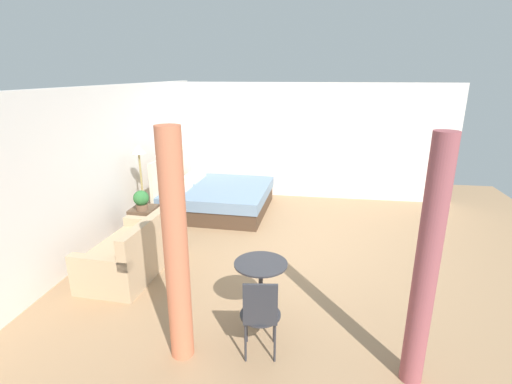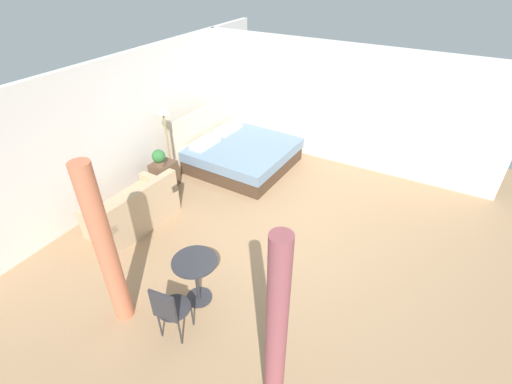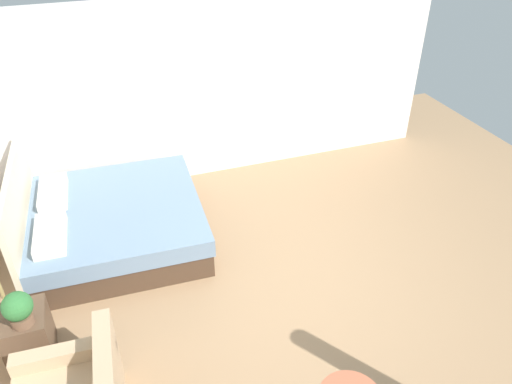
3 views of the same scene
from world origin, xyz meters
TOP-DOWN VIEW (x-y plane):
  - ground_plane at (0.00, 0.00)m, footprint 8.70×9.48m
  - wall_back at (0.00, 3.24)m, footprint 8.70×0.12m
  - wall_right at (2.85, 0.00)m, footprint 0.12×6.48m
  - bed at (1.58, 1.77)m, footprint 2.07×2.09m
  - couch at (-1.11, 2.29)m, footprint 1.53×0.92m
  - nightstand at (0.10, 2.66)m, footprint 0.46×0.40m
  - potted_plant at (0.00, 2.63)m, footprint 0.26×0.26m
  - floor_lamp at (0.52, 2.85)m, footprint 0.25×0.25m
  - balcony_table at (-1.90, 0.33)m, footprint 0.60×0.60m
  - cafe_chair_near_window at (-2.54, 0.24)m, footprint 0.46×0.46m
  - curtain_left at (-2.60, -1.20)m, footprint 0.20×0.20m
  - curtain_right at (-2.60, 1.03)m, footprint 0.23×0.23m

SIDE VIEW (x-z plane):
  - ground_plane at x=0.00m, z-range -0.02..0.00m
  - nightstand at x=0.10m, z-range 0.00..0.53m
  - couch at x=-1.11m, z-range -0.14..0.71m
  - bed at x=1.58m, z-range -0.30..0.88m
  - balcony_table at x=-1.90m, z-range 0.14..0.86m
  - cafe_chair_near_window at x=-2.54m, z-range 0.08..0.97m
  - potted_plant at x=0.00m, z-range 0.54..0.89m
  - curtain_left at x=-2.60m, z-range 0.00..2.33m
  - curtain_right at x=-2.60m, z-range 0.00..2.33m
  - floor_lamp at x=0.52m, z-range 0.44..1.98m
  - wall_back at x=0.00m, z-range 0.00..2.56m
  - wall_right at x=2.85m, z-range 0.00..2.56m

